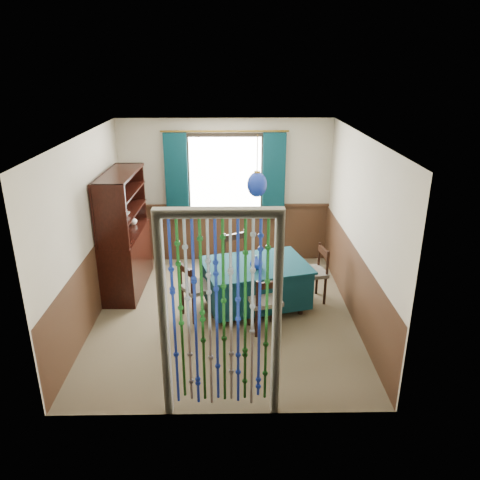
{
  "coord_description": "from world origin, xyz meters",
  "views": [
    {
      "loc": [
        0.13,
        -5.82,
        3.38
      ],
      "look_at": [
        0.22,
        0.25,
        1.04
      ],
      "focal_mm": 35.0,
      "sensor_mm": 36.0,
      "label": 1
    }
  ],
  "objects_px": {
    "chair_far": "(239,260)",
    "vase_sideboard": "(132,220)",
    "sideboard": "(126,250)",
    "pendant_lamp": "(257,184)",
    "chair_near": "(265,301)",
    "bowl_shelf": "(122,215)",
    "chair_left": "(196,288)",
    "vase_table": "(256,262)",
    "chair_right": "(313,272)",
    "dining_table": "(256,282)"
  },
  "relations": [
    {
      "from": "chair_near",
      "to": "vase_sideboard",
      "type": "height_order",
      "value": "vase_sideboard"
    },
    {
      "from": "chair_far",
      "to": "vase_sideboard",
      "type": "distance_m",
      "value": 1.82
    },
    {
      "from": "pendant_lamp",
      "to": "vase_table",
      "type": "xyz_separation_m",
      "value": [
        -0.0,
        -0.14,
        -1.07
      ]
    },
    {
      "from": "chair_right",
      "to": "bowl_shelf",
      "type": "bearing_deg",
      "value": 75.1
    },
    {
      "from": "chair_near",
      "to": "sideboard",
      "type": "xyz_separation_m",
      "value": [
        -2.08,
        1.3,
        0.2
      ]
    },
    {
      "from": "bowl_shelf",
      "to": "vase_sideboard",
      "type": "xyz_separation_m",
      "value": [
        0.0,
        0.62,
        -0.29
      ]
    },
    {
      "from": "sideboard",
      "to": "vase_sideboard",
      "type": "height_order",
      "value": "sideboard"
    },
    {
      "from": "chair_right",
      "to": "vase_table",
      "type": "height_order",
      "value": "vase_table"
    },
    {
      "from": "chair_left",
      "to": "vase_sideboard",
      "type": "height_order",
      "value": "vase_sideboard"
    },
    {
      "from": "dining_table",
      "to": "chair_right",
      "type": "bearing_deg",
      "value": 0.25
    },
    {
      "from": "vase_table",
      "to": "chair_far",
      "type": "bearing_deg",
      "value": 105.23
    },
    {
      "from": "chair_left",
      "to": "pendant_lamp",
      "type": "height_order",
      "value": "pendant_lamp"
    },
    {
      "from": "pendant_lamp",
      "to": "chair_right",
      "type": "bearing_deg",
      "value": 15.18
    },
    {
      "from": "chair_left",
      "to": "dining_table",
      "type": "bearing_deg",
      "value": 73.18
    },
    {
      "from": "dining_table",
      "to": "chair_near",
      "type": "height_order",
      "value": "chair_near"
    },
    {
      "from": "chair_far",
      "to": "chair_right",
      "type": "relative_size",
      "value": 1.05
    },
    {
      "from": "chair_left",
      "to": "vase_sideboard",
      "type": "xyz_separation_m",
      "value": [
        -1.08,
        1.29,
        0.57
      ]
    },
    {
      "from": "pendant_lamp",
      "to": "bowl_shelf",
      "type": "relative_size",
      "value": 3.47
    },
    {
      "from": "sideboard",
      "to": "vase_table",
      "type": "height_order",
      "value": "sideboard"
    },
    {
      "from": "chair_near",
      "to": "vase_sideboard",
      "type": "xyz_separation_m",
      "value": [
        -2.02,
        1.67,
        0.58
      ]
    },
    {
      "from": "chair_near",
      "to": "vase_sideboard",
      "type": "distance_m",
      "value": 2.68
    },
    {
      "from": "bowl_shelf",
      "to": "vase_table",
      "type": "bearing_deg",
      "value": -16.67
    },
    {
      "from": "dining_table",
      "to": "chair_left",
      "type": "xyz_separation_m",
      "value": [
        -0.84,
        -0.23,
        0.03
      ]
    },
    {
      "from": "chair_near",
      "to": "vase_sideboard",
      "type": "bearing_deg",
      "value": 125.7
    },
    {
      "from": "vase_sideboard",
      "to": "bowl_shelf",
      "type": "bearing_deg",
      "value": -90.0
    },
    {
      "from": "bowl_shelf",
      "to": "dining_table",
      "type": "bearing_deg",
      "value": -12.85
    },
    {
      "from": "dining_table",
      "to": "sideboard",
      "type": "relative_size",
      "value": 0.9
    },
    {
      "from": "sideboard",
      "to": "pendant_lamp",
      "type": "bearing_deg",
      "value": -17.88
    },
    {
      "from": "dining_table",
      "to": "vase_sideboard",
      "type": "relative_size",
      "value": 10.03
    },
    {
      "from": "chair_left",
      "to": "sideboard",
      "type": "bearing_deg",
      "value": -160.85
    },
    {
      "from": "dining_table",
      "to": "sideboard",
      "type": "bearing_deg",
      "value": 145.91
    },
    {
      "from": "sideboard",
      "to": "pendant_lamp",
      "type": "height_order",
      "value": "pendant_lamp"
    },
    {
      "from": "chair_right",
      "to": "vase_sideboard",
      "type": "relative_size",
      "value": 5.11
    },
    {
      "from": "chair_near",
      "to": "chair_right",
      "type": "xyz_separation_m",
      "value": [
        0.77,
        0.85,
        0.02
      ]
    },
    {
      "from": "vase_sideboard",
      "to": "chair_near",
      "type": "bearing_deg",
      "value": -39.58
    },
    {
      "from": "vase_table",
      "to": "bowl_shelf",
      "type": "height_order",
      "value": "bowl_shelf"
    },
    {
      "from": "chair_far",
      "to": "chair_left",
      "type": "distance_m",
      "value": 1.09
    },
    {
      "from": "chair_right",
      "to": "sideboard",
      "type": "bearing_deg",
      "value": 70.22
    },
    {
      "from": "bowl_shelf",
      "to": "pendant_lamp",
      "type": "bearing_deg",
      "value": -12.85
    },
    {
      "from": "chair_far",
      "to": "chair_left",
      "type": "height_order",
      "value": "chair_far"
    },
    {
      "from": "sideboard",
      "to": "bowl_shelf",
      "type": "relative_size",
      "value": 7.83
    },
    {
      "from": "chair_right",
      "to": "pendant_lamp",
      "type": "height_order",
      "value": "pendant_lamp"
    },
    {
      "from": "chair_far",
      "to": "vase_table",
      "type": "bearing_deg",
      "value": 76.98
    },
    {
      "from": "chair_far",
      "to": "vase_table",
      "type": "height_order",
      "value": "chair_far"
    },
    {
      "from": "vase_table",
      "to": "vase_sideboard",
      "type": "relative_size",
      "value": 1.03
    },
    {
      "from": "chair_far",
      "to": "vase_sideboard",
      "type": "bearing_deg",
      "value": -41.05
    },
    {
      "from": "dining_table",
      "to": "chair_far",
      "type": "height_order",
      "value": "chair_far"
    },
    {
      "from": "chair_near",
      "to": "chair_right",
      "type": "distance_m",
      "value": 1.14
    },
    {
      "from": "chair_far",
      "to": "vase_sideboard",
      "type": "height_order",
      "value": "vase_sideboard"
    },
    {
      "from": "chair_right",
      "to": "pendant_lamp",
      "type": "xyz_separation_m",
      "value": [
        -0.87,
        -0.24,
        1.4
      ]
    }
  ]
}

